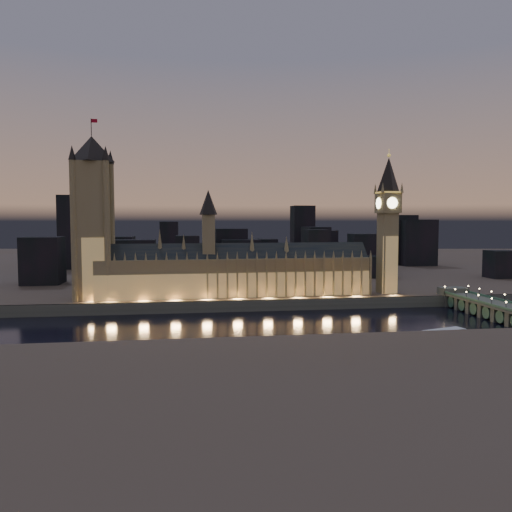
{
  "coord_description": "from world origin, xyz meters",
  "views": [
    {
      "loc": [
        -45.15,
        -302.9,
        63.27
      ],
      "look_at": [
        5.0,
        55.0,
        38.0
      ],
      "focal_mm": 35.0,
      "sensor_mm": 36.0,
      "label": 1
    }
  ],
  "objects": [
    {
      "name": "victoria_tower",
      "position": [
        -110.0,
        61.93,
        70.93
      ],
      "size": [
        31.68,
        31.68,
        126.6
      ],
      "color": "olive",
      "rests_on": "north_bank"
    },
    {
      "name": "palace_of_westminster",
      "position": [
        -9.94,
        61.74,
        26.37
      ],
      "size": [
        202.0,
        25.97,
        78.0
      ],
      "color": "olive",
      "rests_on": "north_bank"
    },
    {
      "name": "westminster_bridge",
      "position": [
        153.29,
        -3.44,
        5.98
      ],
      "size": [
        19.57,
        113.0,
        15.9
      ],
      "color": "#465045",
      "rests_on": "ground"
    },
    {
      "name": "river_boat",
      "position": [
        93.29,
        -52.27,
        1.56
      ],
      "size": [
        48.61,
        24.81,
        4.5
      ],
      "color": "#465045",
      "rests_on": "ground"
    },
    {
      "name": "north_bank",
      "position": [
        0.0,
        520.0,
        4.0
      ],
      "size": [
        2000.0,
        960.0,
        8.0
      ],
      "primitive_type": "cube",
      "color": "brown",
      "rests_on": "ground"
    },
    {
      "name": "city_backdrop",
      "position": [
        34.01,
        246.62,
        30.77
      ],
      "size": [
        461.55,
        215.63,
        85.12
      ],
      "color": "black",
      "rests_on": "north_bank"
    },
    {
      "name": "ground_plane",
      "position": [
        0.0,
        0.0,
        0.0
      ],
      "size": [
        2000.0,
        2000.0,
        0.0
      ],
      "primitive_type": "plane",
      "color": "black",
      "rests_on": "ground"
    },
    {
      "name": "embankment_wall",
      "position": [
        0.0,
        41.0,
        4.0
      ],
      "size": [
        2000.0,
        2.5,
        8.0
      ],
      "primitive_type": "cube",
      "color": "#465045",
      "rests_on": "ground"
    },
    {
      "name": "elizabeth_tower",
      "position": [
        108.0,
        61.92,
        69.46
      ],
      "size": [
        18.0,
        18.0,
        110.19
      ],
      "color": "olive",
      "rests_on": "north_bank"
    }
  ]
}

